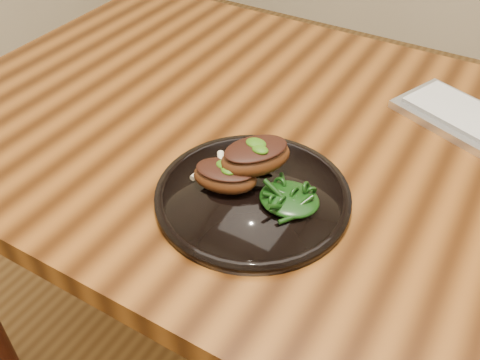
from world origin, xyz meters
name	(u,v)px	position (x,y,z in m)	size (l,w,h in m)	color
desk	(388,210)	(0.00, 0.00, 0.67)	(1.60, 0.80, 0.75)	black
plate	(253,196)	(-0.15, -0.17, 0.76)	(0.27, 0.27, 0.02)	black
lamb_chop_front	(225,176)	(-0.19, -0.18, 0.79)	(0.10, 0.08, 0.04)	#45210D
lamb_chop_back	(255,156)	(-0.17, -0.14, 0.81)	(0.11, 0.12, 0.05)	#45210D
herb_smear	(252,161)	(-0.19, -0.11, 0.77)	(0.07, 0.05, 0.00)	#1B4507
greens_heap	(290,196)	(-0.10, -0.16, 0.78)	(0.08, 0.08, 0.03)	black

